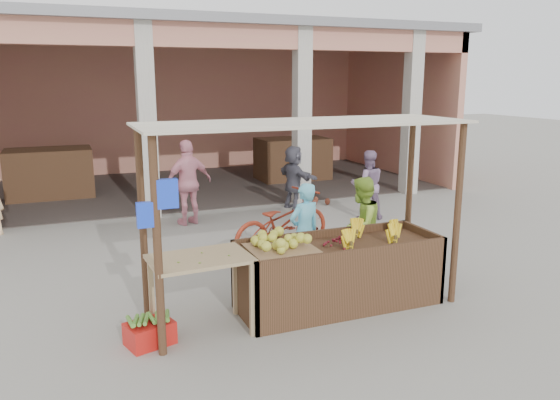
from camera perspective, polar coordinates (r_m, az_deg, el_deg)
name	(u,v)px	position (r m, az deg, el deg)	size (l,w,h in m)	color
ground	(303,311)	(7.07, 2.42, -11.50)	(60.00, 60.00, 0.00)	gray
market_building	(167,85)	(15.05, -11.71, 11.67)	(14.40, 6.40, 4.20)	#C67467
fruit_stall	(339,276)	(7.13, 6.15, -7.89)	(2.60, 0.95, 0.80)	#533321
stall_awning	(301,156)	(6.57, 2.25, 4.63)	(4.09, 1.35, 2.39)	#533321
banana_heap	(372,234)	(7.23, 9.62, -3.51)	(1.13, 0.61, 0.20)	yellow
melon_tray	(281,245)	(6.69, 0.11, -4.69)	(0.81, 0.70, 0.21)	#906D4A
berry_heap	(340,242)	(6.96, 6.25, -4.34)	(0.42, 0.35, 0.13)	maroon
side_table	(200,269)	(6.31, -8.34, -7.16)	(1.17, 0.82, 0.91)	tan
papaya_pile	(200,248)	(6.23, -8.41, -5.00)	(0.74, 0.42, 0.21)	#3E822A
red_crate	(150,333)	(6.38, -13.45, -13.40)	(0.49, 0.36, 0.26)	red
plantain_bundle	(149,319)	(6.31, -13.53, -12.03)	(0.38, 0.27, 0.08)	#579235
produce_sacks	(319,192)	(12.66, 4.12, 0.87)	(0.83, 0.77, 0.63)	maroon
vendor_blue	(305,228)	(7.90, 2.58, -2.98)	(0.57, 0.42, 1.53)	#65CFF0
vendor_green	(361,223)	(8.21, 8.48, -2.42)	(0.75, 0.43, 1.55)	#A2CD41
motorcycle	(282,222)	(9.11, 0.21, -2.30)	(2.08, 0.72, 1.09)	maroon
shopper_b	(188,180)	(11.01, -9.55, 2.11)	(1.07, 0.57, 1.82)	pink
shopper_d	(294,176)	(12.19, 1.44, 2.54)	(1.39, 0.57, 1.51)	#51505D
shopper_f	(368,182)	(11.46, 9.14, 1.91)	(0.77, 0.44, 1.57)	gray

